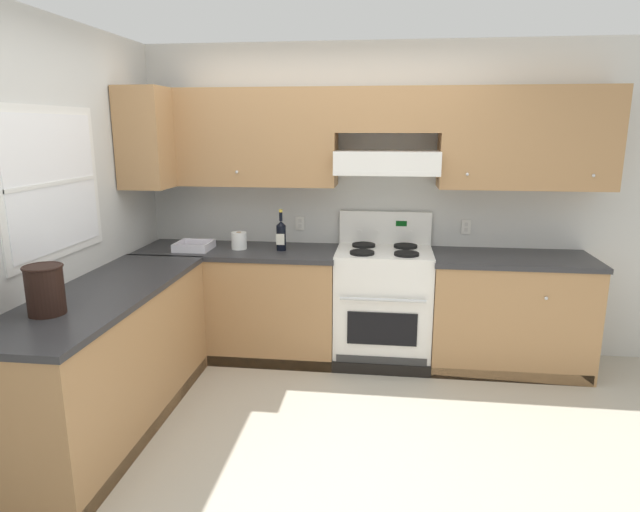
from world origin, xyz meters
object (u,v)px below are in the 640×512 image
object	(u,v)px
bowl	(194,247)
bucket	(45,289)
wine_bottle	(281,235)
paper_towel_roll	(239,241)
stove	(383,304)

from	to	relation	value
bowl	bucket	distance (m)	1.64
wine_bottle	paper_towel_roll	distance (m)	0.36
stove	paper_towel_roll	world-z (taller)	stove
wine_bottle	bowl	bearing A→B (deg)	-175.13
stove	bucket	size ratio (longest dim) A/B	4.49
wine_bottle	bowl	distance (m)	0.72
bowl	wine_bottle	bearing A→B (deg)	4.87
stove	bucket	distance (m)	2.52
wine_bottle	paper_towel_roll	xyz separation A→B (m)	(-0.35, 0.01, -0.06)
wine_bottle	bucket	distance (m)	1.92
paper_towel_roll	bowl	bearing A→B (deg)	-169.27
wine_bottle	bowl	xyz separation A→B (m)	(-0.71, -0.06, -0.11)
bowl	paper_towel_roll	size ratio (longest dim) A/B	2.01
stove	bucket	bearing A→B (deg)	-136.32
bowl	stove	bearing A→B (deg)	2.77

